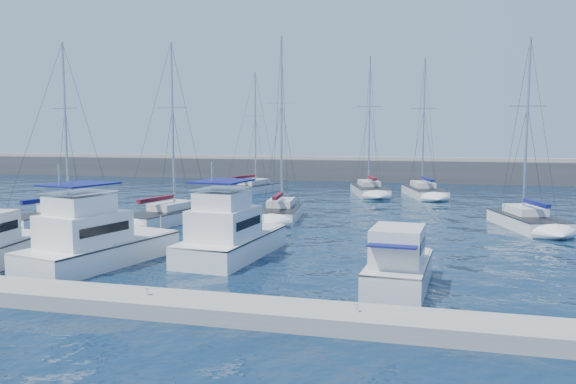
% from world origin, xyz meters
% --- Properties ---
extents(ground, '(220.00, 220.00, 0.00)m').
position_xyz_m(ground, '(0.00, 0.00, 0.00)').
color(ground, black).
rests_on(ground, ground).
extents(breakwater, '(160.00, 6.00, 4.45)m').
position_xyz_m(breakwater, '(0.00, 52.00, 1.05)').
color(breakwater, '#424244').
rests_on(breakwater, ground).
extents(dock, '(40.00, 2.20, 0.60)m').
position_xyz_m(dock, '(0.00, -11.00, 0.30)').
color(dock, gray).
rests_on(dock, ground).
extents(dock_cleat_centre, '(0.16, 0.16, 0.25)m').
position_xyz_m(dock_cleat_centre, '(0.00, -11.00, 0.72)').
color(dock_cleat_centre, silver).
rests_on(dock_cleat_centre, dock).
extents(dock_cleat_near_stbd, '(0.16, 0.16, 0.25)m').
position_xyz_m(dock_cleat_near_stbd, '(8.00, -11.00, 0.72)').
color(dock_cleat_near_stbd, silver).
rests_on(dock_cleat_near_stbd, dock).
extents(motor_yacht_port_inner, '(5.25, 9.15, 4.69)m').
position_xyz_m(motor_yacht_port_inner, '(-6.25, -4.96, 1.13)').
color(motor_yacht_port_inner, white).
rests_on(motor_yacht_port_inner, ground).
extents(motor_yacht_stbd_inner, '(4.04, 8.58, 4.69)m').
position_xyz_m(motor_yacht_stbd_inner, '(-0.20, -1.51, 1.13)').
color(motor_yacht_stbd_inner, white).
rests_on(motor_yacht_stbd_inner, ground).
extents(motor_yacht_stbd_outer, '(2.86, 6.15, 3.20)m').
position_xyz_m(motor_yacht_stbd_outer, '(9.09, -5.53, 0.94)').
color(motor_yacht_stbd_outer, silver).
rests_on(motor_yacht_stbd_outer, ground).
extents(sailboat_mid_a, '(5.19, 8.47, 13.77)m').
position_xyz_m(sailboat_mid_a, '(-16.44, 6.04, 0.51)').
color(sailboat_mid_a, white).
rests_on(sailboat_mid_a, ground).
extents(sailboat_mid_b, '(4.71, 8.72, 13.91)m').
position_xyz_m(sailboat_mid_b, '(-8.98, 8.70, 0.51)').
color(sailboat_mid_b, silver).
rests_on(sailboat_mid_b, ground).
extents(sailboat_mid_c, '(3.79, 7.62, 14.68)m').
position_xyz_m(sailboat_mid_c, '(-1.24, 12.72, 0.53)').
color(sailboat_mid_c, white).
rests_on(sailboat_mid_c, ground).
extents(sailboat_mid_e, '(5.01, 8.29, 13.90)m').
position_xyz_m(sailboat_mid_e, '(17.05, 12.87, 0.52)').
color(sailboat_mid_e, white).
rests_on(sailboat_mid_e, ground).
extents(sailboat_back_a, '(5.30, 9.24, 14.05)m').
position_xyz_m(sailboat_back_a, '(-9.60, 30.83, 0.51)').
color(sailboat_back_a, silver).
rests_on(sailboat_back_a, ground).
extents(sailboat_back_b, '(5.42, 9.22, 15.66)m').
position_xyz_m(sailboat_back_b, '(3.63, 32.58, 0.52)').
color(sailboat_back_b, silver).
rests_on(sailboat_back_b, ground).
extents(sailboat_back_c, '(5.26, 9.46, 15.20)m').
position_xyz_m(sailboat_back_c, '(9.52, 32.32, 0.52)').
color(sailboat_back_c, white).
rests_on(sailboat_back_c, ground).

